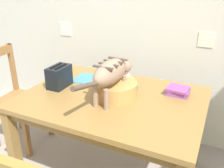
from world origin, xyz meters
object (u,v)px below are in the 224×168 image
magazine (92,79)px  book_stack (178,91)px  dining_table (112,107)px  toaster (59,77)px  wicker_basket (115,89)px  saucer_bowl (124,86)px  coffee_mug (125,80)px  wooden_chair_near (16,99)px  cat (112,72)px

magazine → book_stack: 0.73m
dining_table → toaster: size_ratio=6.54×
wicker_basket → saucer_bowl: bearing=85.7°
coffee_mug → magazine: (-0.32, 0.03, -0.07)m
book_stack → wooden_chair_near: wooden_chair_near is taller
toaster → dining_table: bearing=1.6°
wicker_basket → toaster: toaster is taller
coffee_mug → wooden_chair_near: size_ratio=0.14×
dining_table → book_stack: 0.51m
cat → magazine: size_ratio=2.42×
dining_table → book_stack: bearing=29.3°
toaster → coffee_mug: bearing=22.5°
cat → wooden_chair_near: (-1.05, 0.07, -0.46)m
cat → saucer_bowl: size_ratio=3.32×
coffee_mug → toaster: toaster is taller
saucer_bowl → dining_table: bearing=-96.7°
dining_table → wicker_basket: wicker_basket is taller
wicker_basket → coffee_mug: bearing=84.5°
wooden_chair_near → book_stack: bearing=92.5°
magazine → book_stack: book_stack is taller
wicker_basket → wooden_chair_near: 1.09m
magazine → toaster: bearing=-126.8°
saucer_bowl → book_stack: bearing=7.8°
cat → magazine: bearing=143.4°
coffee_mug → toaster: bearing=-157.5°
coffee_mug → wicker_basket: coffee_mug is taller
magazine → wicker_basket: 0.37m
coffee_mug → book_stack: bearing=7.9°
dining_table → saucer_bowl: size_ratio=5.99×
dining_table → magazine: magazine is taller
cat → saucer_bowl: (0.01, 0.22, -0.19)m
coffee_mug → book_stack: 0.41m
dining_table → magazine: (-0.29, 0.22, 0.09)m
toaster → book_stack: bearing=16.0°
coffee_mug → wicker_basket: bearing=-95.5°
book_stack → magazine: bearing=-178.3°
coffee_mug → wooden_chair_near: 1.12m
toaster → magazine: bearing=55.4°
cat → coffee_mug: bearing=89.1°
dining_table → saucer_bowl: saucer_bowl is taller
saucer_bowl → coffee_mug: size_ratio=1.66×
dining_table → wicker_basket: (0.01, 0.02, 0.14)m
magazine → cat: bearing=-41.3°
dining_table → toaster: 0.49m
cat → coffee_mug: 0.25m
dining_table → cat: 0.29m
saucer_bowl → magazine: 0.32m
magazine → coffee_mug: bearing=-8.3°
dining_table → saucer_bowl: (0.02, 0.19, 0.10)m
coffee_mug → wooden_chair_near: bearing=-172.2°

